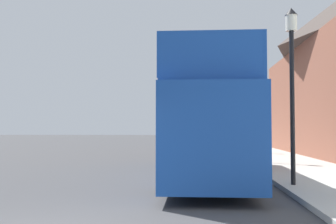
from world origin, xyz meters
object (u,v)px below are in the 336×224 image
Objects in this scene: parked_car_ahead_of_bus at (217,147)px; lamp_post_third at (237,102)px; lamp_post_nearest at (292,63)px; tour_bus at (206,127)px; lamp_post_second at (253,93)px.

parked_car_ahead_of_bus is 4.86m from lamp_post_third.
lamp_post_nearest is 15.12m from lamp_post_third.
parked_car_ahead_of_bus is 0.81× the size of lamp_post_nearest.
tour_bus reaches higher than parked_car_ahead_of_bus.
lamp_post_nearest is at bearing -90.00° from lamp_post_second.
lamp_post_second is 0.97× the size of lamp_post_third.
lamp_post_third is (1.55, 3.61, 2.84)m from parked_car_ahead_of_bus.
tour_bus is 12.92m from lamp_post_third.
parked_car_ahead_of_bus is 11.97m from lamp_post_nearest.
parked_car_ahead_of_bus is at bearing -113.27° from lamp_post_third.
lamp_post_second is (2.37, 5.01, 1.60)m from tour_bus.
tour_bus is at bearing -95.29° from parked_car_ahead_of_bus.
lamp_post_third reaches higher than tour_bus.
tour_bus is 9.08m from parked_car_ahead_of_bus.
parked_car_ahead_of_bus is at bearing 84.61° from tour_bus.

